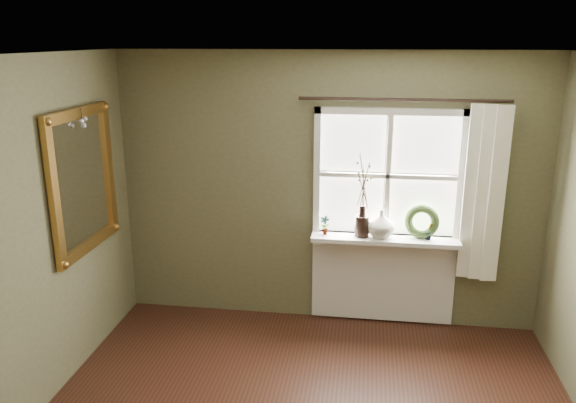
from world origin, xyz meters
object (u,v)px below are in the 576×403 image
(wreath, at_px, (421,225))
(gilt_mirror, at_px, (83,180))
(cream_vase, at_px, (381,224))
(dark_jug, at_px, (362,226))

(wreath, xyz_separation_m, gilt_mirror, (-2.84, -0.80, 0.53))
(cream_vase, xyz_separation_m, wreath, (0.37, 0.04, -0.01))
(dark_jug, bearing_deg, gilt_mirror, -161.61)
(dark_jug, height_order, cream_vase, cream_vase)
(wreath, height_order, gilt_mirror, gilt_mirror)
(wreath, bearing_deg, dark_jug, -162.30)
(gilt_mirror, bearing_deg, wreath, 15.79)
(dark_jug, bearing_deg, cream_vase, 0.00)
(dark_jug, relative_size, gilt_mirror, 0.16)
(dark_jug, relative_size, cream_vase, 0.76)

